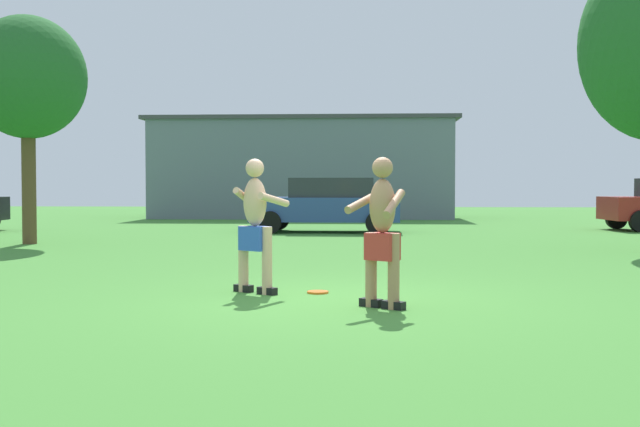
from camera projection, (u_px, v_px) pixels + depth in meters
The scene contains 7 objects.
ground_plane at pixel (332, 300), 9.29m from camera, with size 80.00×80.00×0.00m, color #428433.
player_near at pixel (255, 222), 9.87m from camera, with size 0.73×0.83×1.70m.
player_in_red at pixel (382, 229), 8.66m from camera, with size 0.69×0.80×1.68m.
frisbee at pixel (318, 292), 9.89m from camera, with size 0.27×0.27×0.03m, color orange.
car_blue_far_end at pixel (327, 204), 22.75m from camera, with size 4.34×2.10×1.58m.
outbuilding_behind_lot at pixel (303, 168), 33.26m from camera, with size 12.80×5.01×4.17m.
tree_left_field at pixel (28, 79), 18.05m from camera, with size 2.69×2.69×5.30m.
Camera 1 is at (0.39, -9.24, 1.37)m, focal length 43.81 mm.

